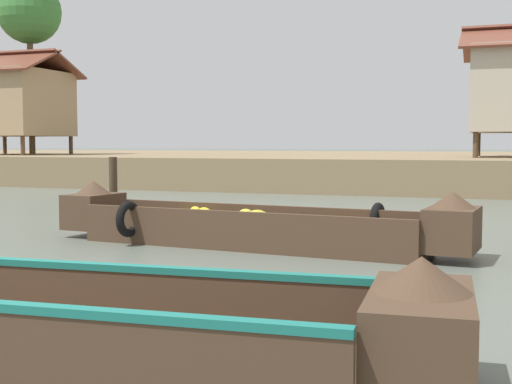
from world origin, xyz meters
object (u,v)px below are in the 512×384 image
palm_tree_mid (29,13)px  mooring_post (113,193)px  banana_boat (251,226)px  stilt_house_left (12,102)px

palm_tree_mid → mooring_post: 18.48m
banana_boat → palm_tree_mid: bearing=135.8°
palm_tree_mid → mooring_post: bearing=-48.2°
palm_tree_mid → mooring_post: (11.64, -13.02, -6.02)m
stilt_house_left → mooring_post: 17.54m
stilt_house_left → mooring_post: (12.11, -12.44, -2.47)m
banana_boat → stilt_house_left: 20.40m
mooring_post → palm_tree_mid: bearing=131.8°
banana_boat → mooring_post: mooring_post is taller
stilt_house_left → palm_tree_mid: bearing=50.7°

